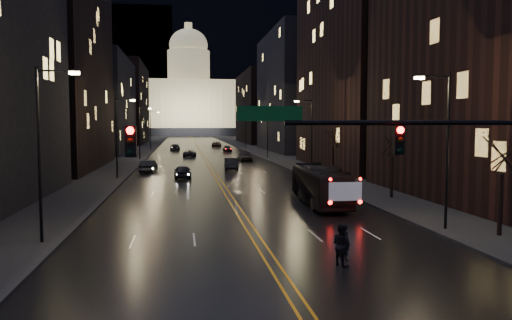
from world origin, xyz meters
name	(u,v)px	position (x,y,z in m)	size (l,w,h in m)	color
ground	(298,304)	(0.00, 0.00, 0.00)	(900.00, 900.00, 0.00)	black
road	(196,145)	(0.00, 130.00, 0.01)	(20.00, 320.00, 0.02)	black
sidewalk_left	(147,145)	(-14.00, 130.00, 0.08)	(8.00, 320.00, 0.16)	black
sidewalk_right	(243,144)	(14.00, 130.00, 0.08)	(8.00, 320.00, 0.16)	black
center_line	(196,145)	(0.00, 130.00, 0.03)	(0.62, 320.00, 0.01)	orange
building_left_mid	(51,64)	(-21.00, 54.00, 14.00)	(12.00, 30.00, 28.00)	black
building_left_far	(99,105)	(-21.00, 92.00, 10.00)	(12.00, 34.00, 20.00)	black
building_left_dist	(125,104)	(-21.00, 140.00, 12.00)	(12.00, 40.00, 24.00)	black
building_right_near	(502,49)	(21.00, 20.00, 12.00)	(12.00, 26.00, 24.00)	black
building_right_tall	(365,29)	(21.00, 50.00, 19.00)	(12.00, 30.00, 38.00)	black
building_right_mid	(295,92)	(21.00, 92.00, 13.00)	(12.00, 34.00, 26.00)	black
building_right_dist	(261,108)	(21.00, 140.00, 11.00)	(12.00, 40.00, 22.00)	black
mountain_ridge	(237,49)	(40.00, 380.00, 65.00)	(520.00, 60.00, 130.00)	black
capitol	(189,103)	(0.00, 250.00, 17.15)	(90.00, 50.00, 58.50)	black
traffic_signal	(462,154)	(5.91, 0.00, 5.10)	(17.29, 0.45, 7.00)	black
streetlamp_right_near	(445,143)	(10.81, 10.00, 5.08)	(2.13, 0.25, 9.00)	black
streetlamp_left_near	(43,145)	(-10.81, 10.00, 5.08)	(2.13, 0.25, 9.00)	black
streetlamp_right_mid	(310,133)	(10.81, 40.00, 5.08)	(2.13, 0.25, 9.00)	black
streetlamp_left_mid	(118,133)	(-10.81, 40.00, 5.08)	(2.13, 0.25, 9.00)	black
streetlamp_right_far	(267,130)	(10.81, 70.00, 5.08)	(2.13, 0.25, 9.00)	black
streetlamp_left_far	(141,130)	(-10.81, 70.00, 5.08)	(2.13, 0.25, 9.00)	black
streetlamp_right_dist	(245,128)	(10.81, 100.00, 5.08)	(2.13, 0.25, 9.00)	black
streetlamp_left_dist	(151,128)	(-10.81, 100.00, 5.08)	(2.13, 0.25, 9.00)	black
tree_right_near	(502,154)	(13.00, 8.00, 4.53)	(2.40, 2.40, 6.65)	black
tree_right_mid	(393,144)	(13.00, 22.00, 4.53)	(2.40, 2.40, 6.65)	black
tree_right_far	(333,138)	(13.00, 38.00, 4.53)	(2.40, 2.40, 6.65)	black
bus	(320,185)	(6.49, 20.36, 1.48)	(2.48, 10.60, 2.95)	black
oncoming_car_a	(183,172)	(-3.86, 39.90, 0.77)	(1.83, 4.54, 1.55)	black
oncoming_car_b	(149,166)	(-8.09, 47.35, 0.78)	(1.64, 4.71, 1.55)	black
oncoming_car_c	(190,153)	(-2.50, 77.14, 0.64)	(2.13, 4.63, 1.29)	black
oncoming_car_d	(175,147)	(-5.52, 99.71, 0.73)	(2.06, 5.07, 1.47)	black
receding_car_a	(231,164)	(2.50, 49.21, 0.80)	(1.69, 4.84, 1.59)	black
receding_car_b	(245,157)	(6.10, 63.15, 0.82)	(1.94, 4.82, 1.64)	black
receding_car_c	(227,149)	(5.91, 92.30, 0.64)	(1.80, 4.43, 1.29)	black
receding_car_d	(216,144)	(4.98, 113.31, 0.73)	(2.43, 5.28, 1.47)	black
pedestrian_a	(345,242)	(3.33, 5.00, 0.83)	(0.61, 0.40, 1.67)	black
pedestrian_b	(341,245)	(2.91, 4.21, 0.92)	(0.89, 0.49, 1.83)	black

